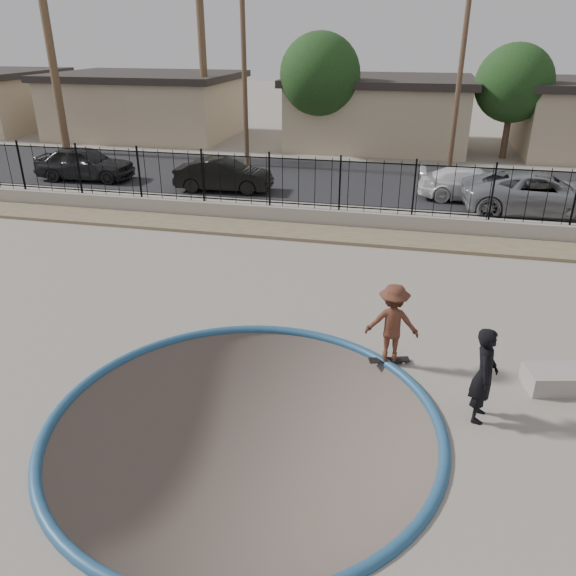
{
  "coord_description": "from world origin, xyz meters",
  "views": [
    {
      "loc": [
        2.54,
        -8.6,
        6.28
      ],
      "look_at": [
        0.09,
        2.0,
        1.3
      ],
      "focal_mm": 35.0,
      "sensor_mm": 36.0,
      "label": 1
    }
  ],
  "objects_px": {
    "concrete_ledge": "(568,379)",
    "car_a": "(85,163)",
    "videographer": "(484,375)",
    "car_b": "(224,175)",
    "skater": "(392,327)",
    "car_c": "(473,184)",
    "car_d": "(540,193)",
    "skateboard": "(389,360)"
  },
  "relations": [
    {
      "from": "concrete_ledge",
      "to": "car_b",
      "type": "xyz_separation_m",
      "value": [
        -11.23,
        12.46,
        0.51
      ]
    },
    {
      "from": "skateboard",
      "to": "car_a",
      "type": "distance_m",
      "value": 19.48
    },
    {
      "from": "videographer",
      "to": "concrete_ledge",
      "type": "bearing_deg",
      "value": -44.03
    },
    {
      "from": "car_a",
      "to": "car_d",
      "type": "distance_m",
      "value": 19.44
    },
    {
      "from": "concrete_ledge",
      "to": "car_a",
      "type": "bearing_deg",
      "value": 144.44
    },
    {
      "from": "videographer",
      "to": "car_b",
      "type": "xyz_separation_m",
      "value": [
        -9.48,
        13.79,
        -0.18
      ]
    },
    {
      "from": "skater",
      "to": "car_c",
      "type": "height_order",
      "value": "skater"
    },
    {
      "from": "skater",
      "to": "car_b",
      "type": "relative_size",
      "value": 0.41
    },
    {
      "from": "skater",
      "to": "car_a",
      "type": "xyz_separation_m",
      "value": [
        -14.69,
        12.78,
        -0.04
      ]
    },
    {
      "from": "skater",
      "to": "car_d",
      "type": "distance_m",
      "value": 12.71
    },
    {
      "from": "videographer",
      "to": "car_b",
      "type": "bearing_deg",
      "value": 43.13
    },
    {
      "from": "car_b",
      "to": "car_d",
      "type": "distance_m",
      "value": 12.57
    },
    {
      "from": "videographer",
      "to": "car_b",
      "type": "distance_m",
      "value": 16.74
    },
    {
      "from": "skateboard",
      "to": "car_b",
      "type": "height_order",
      "value": "car_b"
    },
    {
      "from": "skateboard",
      "to": "concrete_ledge",
      "type": "distance_m",
      "value": 3.41
    },
    {
      "from": "car_b",
      "to": "car_c",
      "type": "relative_size",
      "value": 0.94
    },
    {
      "from": "videographer",
      "to": "concrete_ledge",
      "type": "xyz_separation_m",
      "value": [
        1.74,
        1.33,
        -0.69
      ]
    },
    {
      "from": "concrete_ledge",
      "to": "car_c",
      "type": "xyz_separation_m",
      "value": [
        -0.94,
        13.38,
        0.47
      ]
    },
    {
      "from": "car_c",
      "to": "videographer",
      "type": "bearing_deg",
      "value": 174.91
    },
    {
      "from": "videographer",
      "to": "car_a",
      "type": "bearing_deg",
      "value": 57.51
    },
    {
      "from": "videographer",
      "to": "car_c",
      "type": "height_order",
      "value": "videographer"
    },
    {
      "from": "skater",
      "to": "skateboard",
      "type": "xyz_separation_m",
      "value": [
        -0.0,
        0.0,
        -0.78
      ]
    },
    {
      "from": "car_d",
      "to": "car_c",
      "type": "bearing_deg",
      "value": 54.61
    },
    {
      "from": "car_b",
      "to": "videographer",
      "type": "bearing_deg",
      "value": -149.48
    },
    {
      "from": "videographer",
      "to": "car_c",
      "type": "relative_size",
      "value": 0.41
    },
    {
      "from": "videographer",
      "to": "concrete_ledge",
      "type": "distance_m",
      "value": 2.3
    },
    {
      "from": "skater",
      "to": "car_d",
      "type": "relative_size",
      "value": 0.3
    },
    {
      "from": "car_c",
      "to": "car_d",
      "type": "bearing_deg",
      "value": -124.17
    },
    {
      "from": "car_d",
      "to": "car_b",
      "type": "bearing_deg",
      "value": 84.49
    },
    {
      "from": "car_c",
      "to": "car_d",
      "type": "xyz_separation_m",
      "value": [
        2.27,
        -1.43,
        0.14
      ]
    },
    {
      "from": "videographer",
      "to": "car_a",
      "type": "distance_m",
      "value": 21.69
    },
    {
      "from": "concrete_ledge",
      "to": "videographer",
      "type": "bearing_deg",
      "value": -142.65
    },
    {
      "from": "skateboard",
      "to": "car_d",
      "type": "bearing_deg",
      "value": 51.23
    },
    {
      "from": "concrete_ledge",
      "to": "car_b",
      "type": "distance_m",
      "value": 16.78
    },
    {
      "from": "skater",
      "to": "concrete_ledge",
      "type": "height_order",
      "value": "skater"
    },
    {
      "from": "videographer",
      "to": "concrete_ledge",
      "type": "relative_size",
      "value": 1.11
    },
    {
      "from": "skater",
      "to": "videographer",
      "type": "distance_m",
      "value": 2.22
    },
    {
      "from": "car_a",
      "to": "car_c",
      "type": "xyz_separation_m",
      "value": [
        17.14,
        0.45,
        -0.12
      ]
    },
    {
      "from": "skater",
      "to": "skateboard",
      "type": "relative_size",
      "value": 1.92
    },
    {
      "from": "car_d",
      "to": "car_a",
      "type": "bearing_deg",
      "value": 83.94
    },
    {
      "from": "concrete_ledge",
      "to": "car_a",
      "type": "distance_m",
      "value": 22.24
    },
    {
      "from": "car_b",
      "to": "car_a",
      "type": "bearing_deg",
      "value": 82.11
    }
  ]
}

